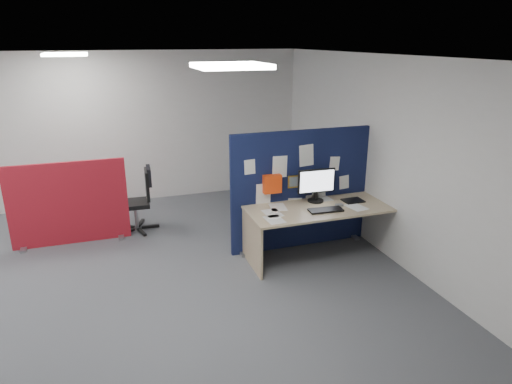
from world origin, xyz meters
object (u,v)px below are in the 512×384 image
object	(u,v)px
navy_divider	(300,190)
monitor_main	(316,184)
main_desk	(318,216)
red_divider	(69,204)
office_chair	(141,196)

from	to	relation	value
navy_divider	monitor_main	xyz separation A→B (m)	(0.15, -0.19, 0.13)
main_desk	red_divider	bearing A→B (deg)	155.35
office_chair	red_divider	bearing A→B (deg)	-167.66
navy_divider	main_desk	size ratio (longest dim) A/B	1.04
red_divider	navy_divider	bearing A→B (deg)	-19.84
monitor_main	red_divider	world-z (taller)	red_divider
navy_divider	main_desk	bearing A→B (deg)	-72.05
red_divider	monitor_main	bearing A→B (deg)	-21.89
main_desk	navy_divider	bearing A→B (deg)	107.95
navy_divider	monitor_main	size ratio (longest dim) A/B	3.87
monitor_main	red_divider	size ratio (longest dim) A/B	0.32
main_desk	red_divider	world-z (taller)	red_divider
monitor_main	office_chair	xyz separation A→B (m)	(-2.26, 1.51, -0.42)
monitor_main	red_divider	xyz separation A→B (m)	(-3.29, 1.33, -0.38)
main_desk	monitor_main	world-z (taller)	monitor_main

